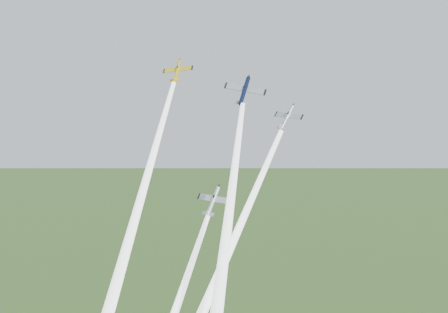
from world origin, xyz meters
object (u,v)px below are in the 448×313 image
plane_yellow (177,71)px  plane_silver_right (287,117)px  plane_navy (244,91)px  plane_silver_low (213,201)px

plane_yellow → plane_silver_right: 26.80m
plane_yellow → plane_navy: size_ratio=0.82×
plane_silver_right → plane_silver_low: 21.90m
plane_silver_right → plane_silver_low: (-12.62, -7.58, -16.22)m
plane_yellow → plane_navy: (16.48, -3.44, -4.60)m
plane_navy → plane_silver_low: (-4.23, -6.10, -21.42)m
plane_yellow → plane_silver_right: (24.87, -1.96, -9.80)m
plane_yellow → plane_silver_low: plane_yellow is taller
plane_yellow → plane_silver_low: bearing=-39.7°
plane_navy → plane_silver_low: plane_navy is taller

